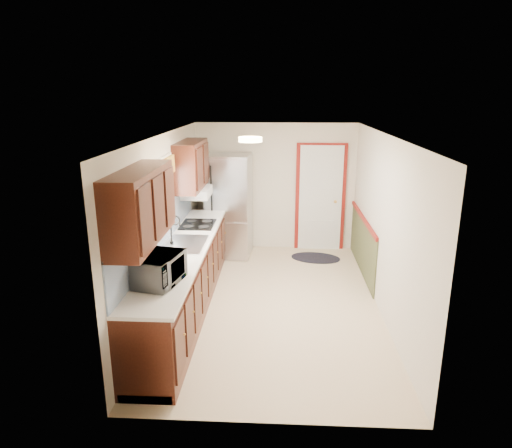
# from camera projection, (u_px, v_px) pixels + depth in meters

# --- Properties ---
(room_shell) EXTENTS (3.20, 5.20, 2.52)m
(room_shell) POSITION_uv_depth(u_px,v_px,m) (273.00, 223.00, 6.26)
(room_shell) COLOR beige
(room_shell) RESTS_ON ground
(kitchen_run) EXTENTS (0.63, 4.00, 2.20)m
(kitchen_run) POSITION_uv_depth(u_px,v_px,m) (181.00, 256.00, 6.16)
(kitchen_run) COLOR #37140C
(kitchen_run) RESTS_ON ground
(back_wall_trim) EXTENTS (1.12, 2.30, 2.08)m
(back_wall_trim) POSITION_uv_depth(u_px,v_px,m) (329.00, 207.00, 8.42)
(back_wall_trim) COLOR maroon
(back_wall_trim) RESTS_ON ground
(ceiling_fixture) EXTENTS (0.30, 0.30, 0.06)m
(ceiling_fixture) POSITION_uv_depth(u_px,v_px,m) (250.00, 139.00, 5.76)
(ceiling_fixture) COLOR #FFD88C
(ceiling_fixture) RESTS_ON room_shell
(microwave) EXTENTS (0.44, 0.64, 0.40)m
(microwave) POSITION_uv_depth(u_px,v_px,m) (159.00, 266.00, 4.89)
(microwave) COLOR white
(microwave) RESTS_ON kitchen_run
(refrigerator) EXTENTS (0.83, 0.80, 1.87)m
(refrigerator) POSITION_uv_depth(u_px,v_px,m) (229.00, 206.00, 8.35)
(refrigerator) COLOR #B7B7BC
(refrigerator) RESTS_ON ground
(rug) EXTENTS (0.99, 0.73, 0.01)m
(rug) POSITION_uv_depth(u_px,v_px,m) (316.00, 258.00, 8.38)
(rug) COLOR black
(rug) RESTS_ON ground
(cooktop) EXTENTS (0.51, 0.61, 0.02)m
(cooktop) POSITION_uv_depth(u_px,v_px,m) (198.00, 224.00, 7.11)
(cooktop) COLOR black
(cooktop) RESTS_ON kitchen_run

